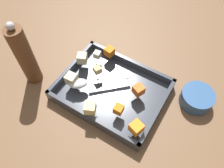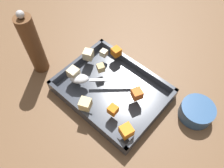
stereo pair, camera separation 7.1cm
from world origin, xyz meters
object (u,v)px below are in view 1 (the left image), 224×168
(baking_dish, at_px, (112,91))
(small_prep_bowl, at_px, (197,98))
(pepper_mill, at_px, (25,56))
(serving_spoon, at_px, (83,83))

(baking_dish, relative_size, small_prep_bowl, 3.24)
(baking_dish, height_order, pepper_mill, pepper_mill)
(baking_dish, height_order, small_prep_bowl, small_prep_bowl)
(baking_dish, xyz_separation_m, serving_spoon, (0.08, 0.05, 0.04))
(pepper_mill, bearing_deg, small_prep_bowl, -158.72)
(pepper_mill, bearing_deg, baking_dish, -161.79)
(serving_spoon, height_order, pepper_mill, pepper_mill)
(serving_spoon, distance_m, small_prep_bowl, 0.37)
(baking_dish, relative_size, pepper_mill, 1.37)
(pepper_mill, height_order, small_prep_bowl, pepper_mill)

